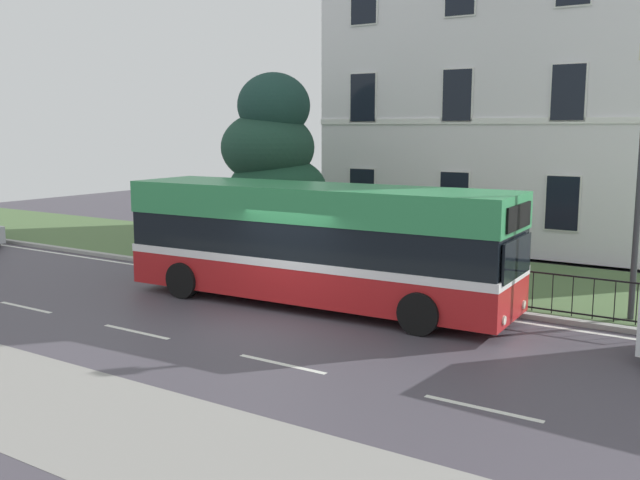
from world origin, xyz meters
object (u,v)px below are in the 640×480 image
object	(u,v)px
georgian_townhouse	(553,67)
single_decker_bus	(315,242)
evergreen_tree	(273,188)
litter_bin	(309,256)

from	to	relation	value
georgian_townhouse	single_decker_bus	size ratio (longest dim) A/B	1.47
georgian_townhouse	single_decker_bus	world-z (taller)	georgian_townhouse
evergreen_tree	litter_bin	distance (m)	4.67
georgian_townhouse	single_decker_bus	distance (m)	14.74
evergreen_tree	single_decker_bus	bearing A→B (deg)	-44.69
single_decker_bus	georgian_townhouse	bearing A→B (deg)	79.31
litter_bin	georgian_townhouse	bearing A→B (deg)	71.99
georgian_townhouse	litter_bin	size ratio (longest dim) A/B	12.52
georgian_townhouse	single_decker_bus	xyz separation A→B (m)	(-1.97, -13.66, -5.18)
evergreen_tree	litter_bin	size ratio (longest dim) A/B	5.43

